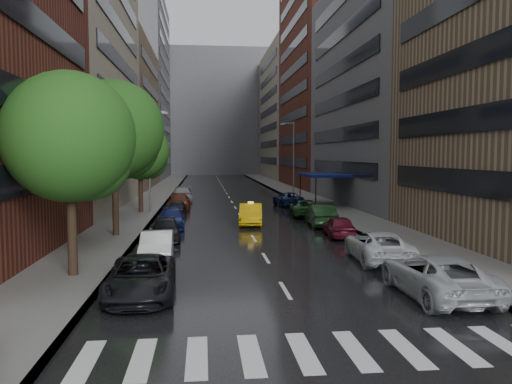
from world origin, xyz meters
TOP-DOWN VIEW (x-y plane):
  - ground at (0.00, 0.00)m, footprint 220.00×220.00m
  - road at (0.00, 50.00)m, footprint 14.00×140.00m
  - sidewalk_left at (-9.00, 50.00)m, footprint 4.00×140.00m
  - sidewalk_right at (9.00, 50.00)m, footprint 4.00×140.00m
  - crosswalk at (0.20, -2.00)m, footprint 13.15×2.80m
  - buildings_left at (-15.00, 58.79)m, footprint 8.00×108.00m
  - buildings_right at (15.00, 56.70)m, footprint 8.05×109.10m
  - building_far at (0.00, 118.00)m, footprint 40.00×14.00m
  - tree_near at (-8.60, 6.84)m, footprint 5.44×5.44m
  - tree_mid at (-8.60, 17.30)m, footprint 6.18×6.18m
  - tree_far at (-8.60, 30.01)m, footprint 5.07×5.07m
  - taxi at (0.39, 22.12)m, footprint 2.12×4.88m
  - parked_cars_left at (-5.40, 22.39)m, footprint 2.58×42.29m
  - parked_cars_right at (5.40, 16.83)m, footprint 2.84×37.79m
  - street_lamp_left at (-7.72, 30.00)m, footprint 1.74×0.22m
  - street_lamp_right at (7.72, 45.00)m, footprint 1.74×0.22m
  - awning at (8.98, 35.00)m, footprint 4.00×8.00m

SIDE VIEW (x-z plane):
  - ground at x=0.00m, z-range 0.00..0.00m
  - road at x=0.00m, z-range 0.00..0.01m
  - crosswalk at x=0.20m, z-range 0.01..0.02m
  - sidewalk_left at x=-9.00m, z-range 0.00..0.15m
  - sidewalk_right at x=9.00m, z-range 0.00..0.15m
  - parked_cars_left at x=-5.40m, z-range -0.07..1.53m
  - parked_cars_right at x=5.40m, z-range -0.05..1.54m
  - taxi at x=0.39m, z-range 0.00..1.56m
  - awning at x=8.98m, z-range 1.57..4.70m
  - street_lamp_left at x=-7.72m, z-range 0.39..9.39m
  - street_lamp_right at x=7.72m, z-range 0.39..9.39m
  - tree_far at x=-8.60m, z-range 1.49..9.56m
  - tree_near at x=-8.60m, z-range 1.60..10.26m
  - tree_mid at x=-8.60m, z-range 1.82..11.67m
  - buildings_right at x=15.00m, z-range -2.97..33.03m
  - buildings_left at x=-15.00m, z-range -3.01..34.99m
  - building_far at x=0.00m, z-range 0.00..32.00m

